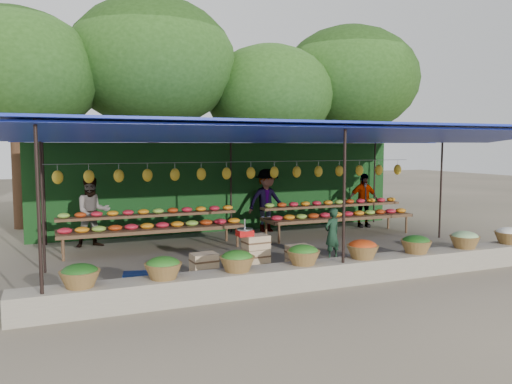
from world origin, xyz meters
name	(u,v)px	position (x,y,z in m)	size (l,w,h in m)	color
ground	(274,252)	(0.00, 0.00, 0.00)	(60.00, 60.00, 0.00)	brown
stone_curb	(338,272)	(0.00, -2.75, 0.20)	(10.60, 0.55, 0.40)	gray
stall_canopy	(273,134)	(0.00, 0.06, 2.68)	(10.80, 6.60, 2.82)	black
produce_baskets	(334,252)	(-0.10, -2.75, 0.56)	(8.98, 0.58, 0.34)	brown
netting_backdrop	(228,187)	(0.00, 3.15, 1.25)	(10.60, 0.06, 2.50)	#184318
tree_row	(213,77)	(0.50, 6.09, 4.70)	(16.51, 5.50, 7.12)	#3A2115
fruit_table_left	(152,224)	(-2.49, 1.35, 0.61)	(4.21, 0.95, 0.93)	#45351B
fruit_table_right	(338,213)	(2.51, 1.35, 0.61)	(4.21, 0.95, 0.93)	#45351B
crate_counter	(254,260)	(-1.19, -1.75, 0.31)	(2.37, 0.37, 0.77)	tan
weighing_scale	(245,232)	(-1.38, -1.75, 0.85)	(0.30, 0.30, 0.32)	#BB0F0E
vendor_seated	(332,234)	(0.87, -1.09, 0.55)	(0.40, 0.26, 1.10)	#173421
customer_left	(93,212)	(-3.74, 2.21, 0.84)	(0.82, 0.64, 1.69)	slate
customer_mid	(267,200)	(0.95, 2.59, 0.88)	(1.14, 0.66, 1.77)	slate
customer_right	(363,200)	(3.94, 2.24, 0.80)	(0.94, 0.39, 1.60)	slate
blue_crate_front	(137,280)	(-3.34, -1.69, 0.13)	(0.44, 0.32, 0.26)	navy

